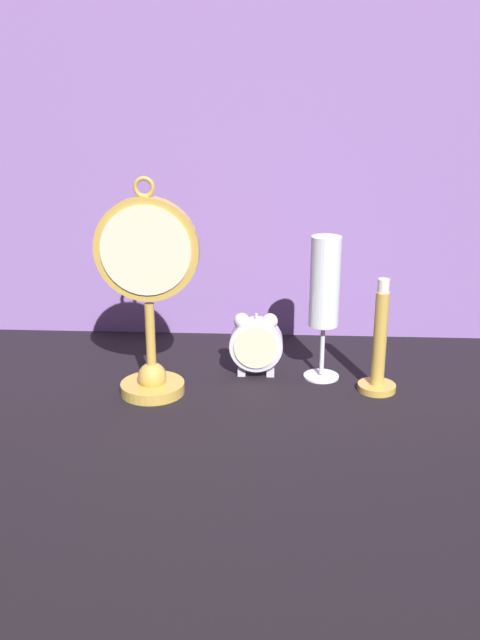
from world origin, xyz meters
TOP-DOWN VIEW (x-y plane):
  - ground_plane at (0.00, 0.00)m, footprint 4.00×4.00m
  - fabric_backdrop_drape at (0.00, 0.33)m, footprint 1.58×0.01m
  - pocket_watch_on_stand at (-0.13, 0.06)m, footprint 0.15×0.09m
  - alarm_clock_twin_bell at (0.02, 0.13)m, footprint 0.08×0.03m
  - champagne_flute at (0.12, 0.13)m, footprint 0.06×0.06m
  - brass_candlestick at (0.21, 0.08)m, footprint 0.06×0.06m

SIDE VIEW (x-z plane):
  - ground_plane at x=0.00m, z-range 0.00..0.00m
  - alarm_clock_twin_bell at x=0.02m, z-range 0.01..0.11m
  - brass_candlestick at x=0.21m, z-range -0.03..0.15m
  - champagne_flute at x=0.12m, z-range 0.03..0.25m
  - pocket_watch_on_stand at x=-0.13m, z-range -0.01..0.31m
  - fabric_backdrop_drape at x=0.00m, z-range 0.00..0.57m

